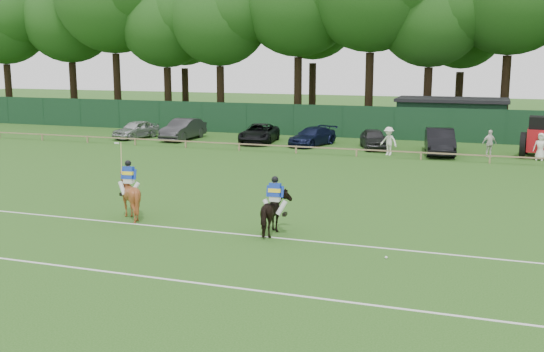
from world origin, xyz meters
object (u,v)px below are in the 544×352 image
at_px(hatch_grey, 374,139).
at_px(spectator_mid, 489,143).
at_px(spectator_left, 389,141).
at_px(tractor, 539,138).
at_px(sedan_silver, 136,129).
at_px(sedan_grey, 183,129).
at_px(horse_chestnut, 129,196).
at_px(estate_black, 440,141).
at_px(polo_ball, 386,257).
at_px(utility_shed, 451,118).
at_px(suv_black, 259,133).
at_px(spectator_right, 540,147).
at_px(sedan_navy, 312,137).
at_px(horse_dark, 275,214).

bearing_deg(hatch_grey, spectator_mid, -27.36).
relative_size(spectator_left, tractor, 0.56).
height_order(sedan_silver, sedan_grey, sedan_grey).
height_order(horse_chestnut, sedan_grey, horse_chestnut).
xyz_separation_m(estate_black, spectator_mid, (3.04, -0.15, 0.03)).
height_order(hatch_grey, tractor, tractor).
height_order(hatch_grey, estate_black, estate_black).
xyz_separation_m(horse_chestnut, spectator_left, (7.13, 19.40, 0.03)).
height_order(sedan_grey, polo_ball, sedan_grey).
bearing_deg(sedan_silver, spectator_mid, 11.63).
xyz_separation_m(sedan_silver, utility_shed, (22.90, 8.67, 0.85)).
height_order(suv_black, tractor, tractor).
distance_m(sedan_silver, hatch_grey, 18.31).
bearing_deg(polo_ball, horse_chestnut, 169.85).
relative_size(spectator_mid, utility_shed, 0.20).
bearing_deg(spectator_left, spectator_right, 29.43).
bearing_deg(utility_shed, sedan_grey, -157.01).
xyz_separation_m(horse_chestnut, utility_shed, (10.30, 30.22, 0.65)).
bearing_deg(estate_black, suv_black, 166.13).
bearing_deg(hatch_grey, suv_black, 160.29).
bearing_deg(sedan_navy, horse_chestnut, -76.26).
bearing_deg(spectator_right, estate_black, -170.94).
bearing_deg(sedan_silver, utility_shed, 34.03).
bearing_deg(sedan_grey, sedan_silver, -170.15).
xyz_separation_m(spectator_left, tractor, (9.04, 2.15, 0.32)).
height_order(horse_chestnut, sedan_navy, horse_chestnut).
distance_m(sedan_grey, spectator_right, 25.08).
bearing_deg(tractor, sedan_silver, -175.10).
xyz_separation_m(sedan_grey, utility_shed, (19.15, 8.12, 0.75)).
bearing_deg(polo_ball, hatch_grey, 101.01).
xyz_separation_m(sedan_grey, sedan_navy, (10.17, 0.03, -0.14)).
distance_m(sedan_navy, polo_ball, 25.63).
distance_m(spectator_right, polo_ball, 23.00).
bearing_deg(spectator_mid, polo_ball, -131.01).
relative_size(suv_black, estate_black, 0.99).
height_order(sedan_silver, estate_black, estate_black).
bearing_deg(sedan_silver, sedan_navy, 15.68).
distance_m(horse_dark, hatch_grey, 22.41).
relative_size(horse_dark, horse_chestnut, 1.03).
distance_m(sedan_grey, estate_black, 19.06).
distance_m(utility_shed, tractor, 10.47).
bearing_deg(sedan_silver, estate_black, 11.78).
bearing_deg(suv_black, tractor, -9.30).
bearing_deg(tractor, sedan_navy, -177.34).
xyz_separation_m(hatch_grey, estate_black, (4.47, -1.08, 0.15)).
height_order(horse_dark, horse_chestnut, horse_chestnut).
distance_m(horse_chestnut, utility_shed, 31.93).
bearing_deg(hatch_grey, utility_shed, 42.64).
relative_size(horse_dark, suv_black, 0.37).
xyz_separation_m(horse_chestnut, tractor, (16.16, 21.55, 0.34)).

